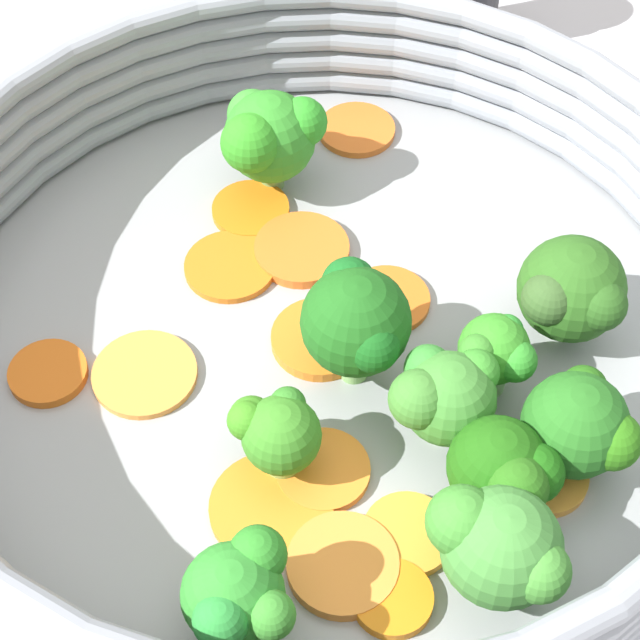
{
  "coord_description": "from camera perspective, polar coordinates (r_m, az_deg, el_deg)",
  "views": [
    {
      "loc": [
        0.26,
        0.06,
        0.37
      ],
      "look_at": [
        0.0,
        0.0,
        0.03
      ],
      "focal_mm": 60.0,
      "sensor_mm": 36.0,
      "label": 1
    }
  ],
  "objects": [
    {
      "name": "ground_plane",
      "position": [
        0.45,
        0.0,
        -2.22
      ],
      "size": [
        4.0,
        4.0,
        0.0
      ],
      "primitive_type": "plane",
      "color": "#BBB9C0"
    },
    {
      "name": "skillet",
      "position": [
        0.45,
        0.0,
        -1.72
      ],
      "size": [
        0.33,
        0.33,
        0.01
      ],
      "primitive_type": "cylinder",
      "color": "#939699",
      "rests_on": "ground_plane"
    },
    {
      "name": "skillet_rim_wall",
      "position": [
        0.42,
        0.0,
        1.34
      ],
      "size": [
        0.34,
        0.34,
        0.06
      ],
      "color": "#8C929D",
      "rests_on": "skillet"
    },
    {
      "name": "carrot_slice_0",
      "position": [
        0.46,
        3.61,
        1.09
      ],
      "size": [
        0.05,
        0.05,
        0.0
      ],
      "primitive_type": "cylinder",
      "rotation": [
        0.0,
        0.0,
        1.89
      ],
      "color": "orange",
      "rests_on": "skillet"
    },
    {
      "name": "carrot_slice_1",
      "position": [
        0.44,
        -9.34,
        -2.86
      ],
      "size": [
        0.06,
        0.06,
        0.0
      ],
      "primitive_type": "cylinder",
      "rotation": [
        0.0,
        0.0,
        2.77
      ],
      "color": "orange",
      "rests_on": "skillet"
    },
    {
      "name": "carrot_slice_2",
      "position": [
        0.49,
        -3.72,
        5.89
      ],
      "size": [
        0.04,
        0.04,
        0.0
      ],
      "primitive_type": "cylinder",
      "rotation": [
        0.0,
        0.0,
        3.16
      ],
      "color": "orange",
      "rests_on": "skillet"
    },
    {
      "name": "carrot_slice_3",
      "position": [
        0.4,
        -2.8,
        -9.91
      ],
      "size": [
        0.07,
        0.07,
        0.0
      ],
      "primitive_type": "cylinder",
      "rotation": [
        0.0,
        0.0,
        5.44
      ],
      "color": "orange",
      "rests_on": "skillet"
    },
    {
      "name": "carrot_slice_4",
      "position": [
        0.47,
        -0.98,
        3.78
      ],
      "size": [
        0.05,
        0.05,
        0.0
      ],
      "primitive_type": "cylinder",
      "rotation": [
        0.0,
        0.0,
        5.95
      ],
      "color": "orange",
      "rests_on": "skillet"
    },
    {
      "name": "carrot_slice_5",
      "position": [
        0.39,
        1.22,
        -12.92
      ],
      "size": [
        0.06,
        0.06,
        0.01
      ],
      "primitive_type": "cylinder",
      "rotation": [
        0.0,
        0.0,
        0.96
      ],
      "color": "orange",
      "rests_on": "skillet"
    },
    {
      "name": "carrot_slice_6",
      "position": [
        0.45,
        -14.31,
        -2.76
      ],
      "size": [
        0.03,
        0.03,
        0.0
      ],
      "primitive_type": "cylinder",
      "rotation": [
        0.0,
        0.0,
        1.58
      ],
      "color": "orange",
      "rests_on": "skillet"
    },
    {
      "name": "carrot_slice_7",
      "position": [
        0.41,
        11.81,
        -8.14
      ],
      "size": [
        0.03,
        0.03,
        0.0
      ],
      "primitive_type": "cylinder",
      "rotation": [
        0.0,
        0.0,
        3.16
      ],
      "color": "orange",
      "rests_on": "skillet"
    },
    {
      "name": "carrot_slice_8",
      "position": [
        0.38,
        3.88,
        -14.62
      ],
      "size": [
        0.04,
        0.04,
        0.01
      ],
      "primitive_type": "cylinder",
      "rotation": [
        0.0,
        0.0,
        0.86
      ],
      "color": "orange",
      "rests_on": "skillet"
    },
    {
      "name": "carrot_slice_9",
      "position": [
        0.41,
        0.16,
        -8.02
      ],
      "size": [
        0.04,
        0.04,
        0.0
      ],
      "primitive_type": "cylinder",
      "rotation": [
        0.0,
        0.0,
        4.71
      ],
      "color": "orange",
      "rests_on": "skillet"
    },
    {
      "name": "carrot_slice_10",
      "position": [
        0.53,
        1.97,
        10.11
      ],
      "size": [
        0.05,
        0.05,
        0.0
      ],
      "primitive_type": "cylinder",
      "rotation": [
        0.0,
        0.0,
        0.83
      ],
      "color": "orange",
      "rests_on": "skillet"
    },
    {
      "name": "carrot_slice_11",
      "position": [
        0.4,
        4.7,
        -11.34
      ],
      "size": [
        0.05,
        0.05,
        0.0
      ],
      "primitive_type": "cylinder",
      "rotation": [
        0.0,
        0.0,
        2.36
      ],
      "color": "orange",
      "rests_on": "skillet"
    },
    {
      "name": "carrot_slice_12",
      "position": [
        0.44,
        0.04,
        -1.15
      ],
      "size": [
        0.06,
        0.06,
        0.01
      ],
      "primitive_type": "cylinder",
      "rotation": [
        0.0,
        0.0,
        4.01
      ],
      "color": "orange",
      "rests_on": "skillet"
    },
    {
      "name": "carrot_slice_13",
      "position": [
        0.47,
        -4.81,
        2.87
      ],
      "size": [
        0.04,
        0.04,
        0.0
      ],
      "primitive_type": "cylinder",
      "rotation": [
        0.0,
        0.0,
        3.17
      ],
      "color": "orange",
      "rests_on": "skillet"
    },
    {
      "name": "broccoli_floret_0",
      "position": [
        0.41,
        1.96,
        -0.03
      ],
      "size": [
        0.05,
        0.04,
        0.06
      ],
      "color": "#7FB362",
      "rests_on": "skillet"
    },
    {
      "name": "broccoli_floret_1",
      "position": [
        0.4,
        6.63,
        -3.96
      ],
      "size": [
        0.04,
        0.04,
        0.04
      ],
      "color": "#7DAD66",
      "rests_on": "skillet"
    },
    {
      "name": "broccoli_floret_2",
      "position": [
        0.4,
        13.7,
        -5.48
      ],
      "size": [
        0.04,
        0.04,
        0.04
      ],
      "color": "#5C8D50",
      "rests_on": "skillet"
    },
    {
      "name": "broccoli_floret_3",
      "position": [
        0.48,
        -2.77,
        9.85
      ],
      "size": [
        0.05,
        0.05,
        0.05
      ],
      "color": "#68914C",
      "rests_on": "skillet"
    },
    {
      "name": "broccoli_floret_4",
      "position": [
        0.36,
        -3.88,
        -14.49
      ],
      "size": [
        0.04,
        0.04,
        0.04
      ],
      "color": "#66864F",
      "rests_on": "skillet"
    },
    {
      "name": "broccoli_floret_5",
      "position": [
        0.44,
        13.27,
        1.48
      ],
      "size": [
        0.04,
        0.04,
        0.05
      ],
      "color": "#6C9154",
      "rests_on": "skillet"
    },
    {
      "name": "broccoli_floret_6",
      "position": [
        0.39,
        9.86,
        -7.92
      ],
      "size": [
        0.04,
        0.04,
        0.04
      ],
      "color": "#7E9856",
      "rests_on": "skillet"
    },
    {
      "name": "broccoli_floret_7",
      "position": [
        0.39,
        -2.63,
        -5.92
      ],
      "size": [
        0.03,
        0.03,
        0.04
      ],
      "color": "#7EA752",
      "rests_on": "skillet"
    },
    {
      "name": "broccoli_floret_8",
      "position": [
        0.37,
        9.51,
        -11.84
      ],
      "size": [
        0.04,
        0.05,
        0.05
      ],
      "color": "#7AB16B",
      "rests_on": "skillet"
    },
    {
      "name": "broccoli_floret_9",
      "position": [
        0.42,
        9.35,
        -1.67
      ],
      "size": [
        0.03,
        0.03,
        0.04
      ],
      "color": "#6EA260",
      "rests_on": "skillet"
    }
  ]
}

